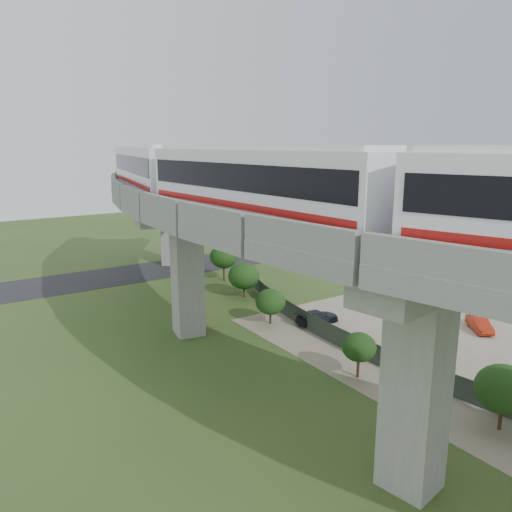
{
  "coord_description": "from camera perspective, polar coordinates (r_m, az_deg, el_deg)",
  "views": [
    {
      "loc": [
        -14.69,
        -22.17,
        14.1
      ],
      "look_at": [
        1.52,
        2.14,
        7.5
      ],
      "focal_mm": 35.0,
      "sensor_mm": 36.0,
      "label": 1
    }
  ],
  "objects": [
    {
      "name": "fence",
      "position": [
        35.59,
        13.23,
        -9.65
      ],
      "size": [
        3.87,
        38.73,
        1.5
      ],
      "color": "#2D382D",
      "rests_on": "ground"
    },
    {
      "name": "tree_4",
      "position": [
        28.31,
        26.47,
        -13.45
      ],
      "size": [
        2.81,
        2.81,
        3.44
      ],
      "color": "#382314",
      "rests_on": "ground"
    },
    {
      "name": "asphalt_road",
      "position": [
        56.0,
        -17.4,
        -2.43
      ],
      "size": [
        60.0,
        8.0,
        0.03
      ],
      "primitive_type": "cube",
      "color": "#232326",
      "rests_on": "ground"
    },
    {
      "name": "car_dark",
      "position": [
        40.39,
        7.02,
        -6.93
      ],
      "size": [
        3.76,
        1.65,
        1.08
      ],
      "primitive_type": "imported",
      "rotation": [
        0.0,
        0.0,
        1.53
      ],
      "color": "black",
      "rests_on": "dirt_lot"
    },
    {
      "name": "ground",
      "position": [
        30.1,
        -0.16,
        -15.2
      ],
      "size": [
        160.0,
        160.0,
        0.0
      ],
      "primitive_type": "plane",
      "color": "#324F1F",
      "rests_on": "ground"
    },
    {
      "name": "tree_2",
      "position": [
        39.64,
        1.67,
        -5.26
      ],
      "size": [
        2.4,
        2.4,
        2.88
      ],
      "color": "#382314",
      "rests_on": "ground"
    },
    {
      "name": "dirt_lot",
      "position": [
        37.79,
        19.91,
        -9.95
      ],
      "size": [
        18.0,
        26.0,
        0.04
      ],
      "primitive_type": "cube",
      "color": "gray",
      "rests_on": "ground"
    },
    {
      "name": "tree_0",
      "position": [
        52.07,
        -3.72,
        -0.06
      ],
      "size": [
        2.88,
        2.88,
        3.83
      ],
      "color": "#382314",
      "rests_on": "ground"
    },
    {
      "name": "viaduct",
      "position": [
        29.33,
        6.11,
        2.75
      ],
      "size": [
        19.58,
        73.98,
        11.4
      ],
      "color": "#99968E",
      "rests_on": "ground"
    },
    {
      "name": "tree_1",
      "position": [
        46.49,
        -1.41,
        -2.29
      ],
      "size": [
        2.94,
        2.94,
        3.3
      ],
      "color": "#382314",
      "rests_on": "ground"
    },
    {
      "name": "metro_train",
      "position": [
        29.79,
        -3.15,
        9.26
      ],
      "size": [
        12.25,
        61.23,
        3.64
      ],
      "color": "silver",
      "rests_on": "ground"
    },
    {
      "name": "car_red",
      "position": [
        42.28,
        24.18,
        -7.1
      ],
      "size": [
        2.81,
        3.25,
        1.06
      ],
      "primitive_type": "imported",
      "rotation": [
        0.0,
        0.0,
        -0.63
      ],
      "color": "#A0230E",
      "rests_on": "dirt_lot"
    },
    {
      "name": "tree_3",
      "position": [
        31.41,
        11.69,
        -10.17
      ],
      "size": [
        2.1,
        2.1,
        2.92
      ],
      "color": "#382314",
      "rests_on": "ground"
    }
  ]
}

